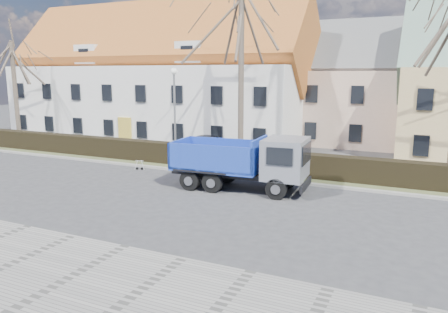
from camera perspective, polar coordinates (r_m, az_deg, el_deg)
The scene contains 13 objects.
ground at distance 19.84m, azimuth -2.08°, elevation -5.73°, with size 120.00×120.00×0.00m, color #343436.
sidewalk_near at distance 13.34m, azimuth -19.50°, elevation -14.78°, with size 80.00×5.00×0.08m, color gray.
curb_far at distance 23.87m, azimuth 2.95°, elevation -2.72°, with size 80.00×0.30×0.12m, color gray.
grass_strip at distance 25.32m, azimuth 4.31°, elevation -1.96°, with size 80.00×3.00×0.10m, color #454D2B.
hedge at distance 25.01m, azimuth 4.17°, elevation -0.72°, with size 60.00×0.90×1.30m, color black.
building_white at distance 39.42m, azimuth -8.50°, elevation 9.44°, with size 26.80×10.80×9.50m, color silver, non-canonical shape.
building_pink at distance 37.25m, azimuth 17.92°, elevation 7.81°, with size 10.80×8.80×8.00m, color #C7A38D, non-canonical shape.
tree_0 at distance 39.84m, azimuth -25.69°, elevation 8.80°, with size 7.20×7.20×9.90m, color brown, non-canonical shape.
tree_1 at distance 27.57m, azimuth 2.26°, elevation 12.25°, with size 9.20×9.20×12.65m, color brown, non-canonical shape.
dump_truck at distance 21.41m, azimuth 1.45°, elevation -0.66°, with size 6.92×2.57×2.77m, color #16329A, non-canonical shape.
streetlight at distance 28.16m, azimuth -6.45°, elevation 5.42°, with size 0.47×0.47×6.04m, color gray, non-canonical shape.
cart_frame at distance 26.38m, azimuth -11.40°, elevation -1.04°, with size 0.69×0.39×0.63m, color silver, non-canonical shape.
parked_car_a at distance 30.79m, azimuth -1.72°, elevation 1.60°, with size 1.65×4.10×1.40m, color black.
Camera 1 is at (8.67, -16.92, 5.68)m, focal length 35.00 mm.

